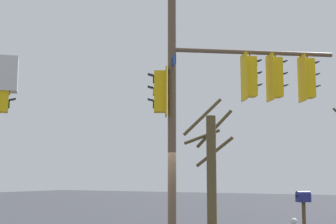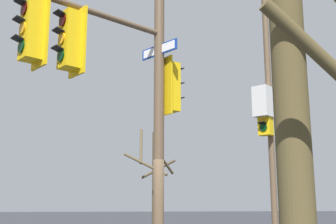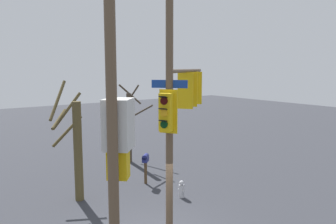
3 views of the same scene
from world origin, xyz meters
TOP-DOWN VIEW (x-y plane):
  - main_signal_pole_assembly at (0.71, -1.33)m, footprint 3.29×5.37m
  - secondary_pole_assembly at (-3.07, 2.86)m, footprint 0.72×0.72m
  - bare_tree_behind_pole at (4.76, 0.73)m, footprint 1.32×1.69m
  - bare_tree_corner at (-8.75, -0.16)m, footprint 2.26×2.23m

SIDE VIEW (x-z plane):
  - bare_tree_behind_pole at x=4.76m, z-range -0.14..4.73m
  - bare_tree_corner at x=-8.75m, z-range 0.06..4.67m
  - secondary_pole_assembly at x=-3.07m, z-range 0.19..8.07m
  - main_signal_pole_assembly at x=0.71m, z-range 0.21..9.39m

